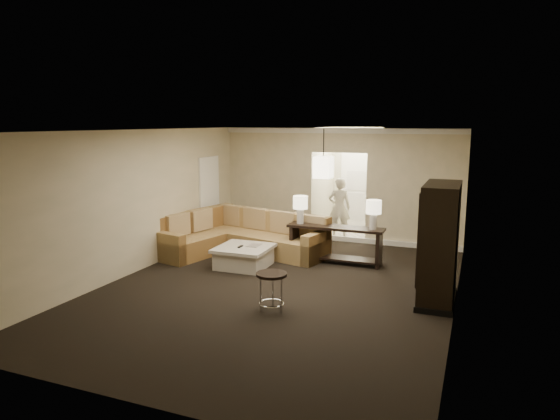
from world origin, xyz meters
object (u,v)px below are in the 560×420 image
at_px(sectional_sofa, 239,237).
at_px(console_table, 335,241).
at_px(armoire, 439,246).
at_px(coffee_table, 244,256).
at_px(drink_table, 272,284).
at_px(person, 339,205).

height_order(sectional_sofa, console_table, sectional_sofa).
distance_m(sectional_sofa, armoire, 4.73).
xyz_separation_m(sectional_sofa, coffee_table, (0.59, -0.95, -0.16)).
relative_size(sectional_sofa, coffee_table, 3.33).
height_order(coffee_table, armoire, armoire).
bearing_deg(console_table, drink_table, -93.83).
relative_size(coffee_table, person, 0.63).
bearing_deg(drink_table, armoire, 30.50).
relative_size(sectional_sofa, console_table, 1.78).
xyz_separation_m(coffee_table, drink_table, (1.46, -2.01, 0.22)).
bearing_deg(armoire, console_table, 143.84).
relative_size(armoire, drink_table, 3.22).
height_order(armoire, drink_table, armoire).
distance_m(coffee_table, drink_table, 2.49).
xyz_separation_m(drink_table, person, (-0.35, 5.30, 0.42)).
distance_m(sectional_sofa, drink_table, 3.60).
bearing_deg(coffee_table, person, 71.44).
height_order(console_table, drink_table, console_table).
xyz_separation_m(armoire, person, (-2.74, 3.90, -0.09)).
bearing_deg(console_table, person, 103.14).
relative_size(coffee_table, armoire, 0.55).
height_order(coffee_table, drink_table, drink_table).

